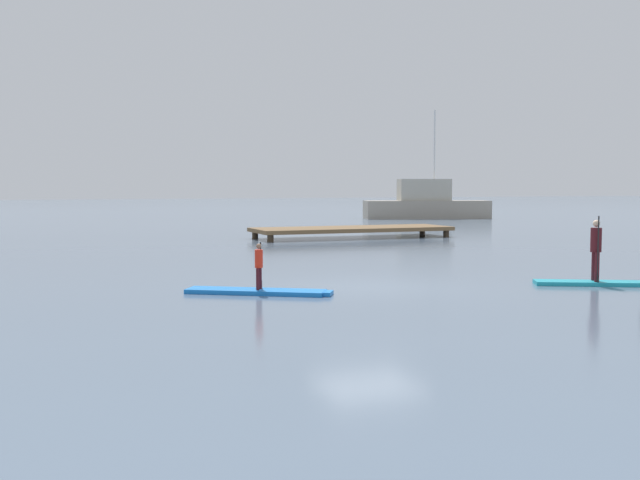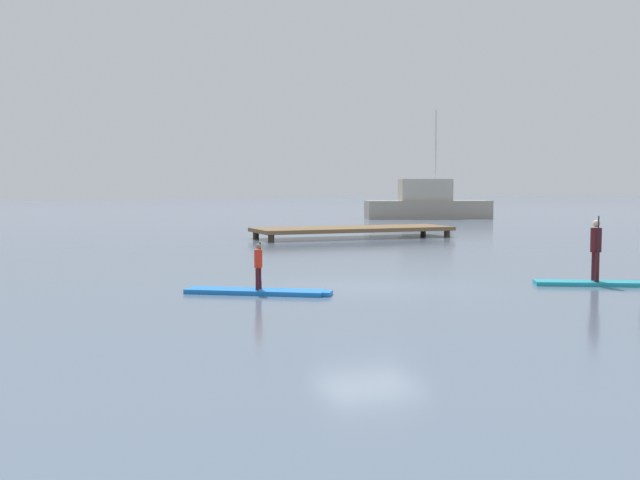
# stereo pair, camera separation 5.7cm
# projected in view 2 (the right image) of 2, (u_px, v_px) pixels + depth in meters

# --- Properties ---
(ground_plane) EXTENTS (240.00, 240.00, 0.00)m
(ground_plane) POSITION_uv_depth(u_px,v_px,m) (368.00, 287.00, 18.59)
(ground_plane) COLOR slate
(paddleboard_near) EXTENTS (3.17, 2.27, 0.10)m
(paddleboard_near) POSITION_uv_depth(u_px,v_px,m) (258.00, 292.00, 17.41)
(paddleboard_near) COLOR blue
(paddleboard_near) RESTS_ON ground
(paddler_child_solo) EXTENTS (0.26, 0.34, 1.07)m
(paddler_child_solo) POSITION_uv_depth(u_px,v_px,m) (258.00, 264.00, 17.38)
(paddler_child_solo) COLOR #4C1419
(paddler_child_solo) RESTS_ON paddleboard_near
(paddleboard_far) EXTENTS (3.45, 2.12, 0.10)m
(paddleboard_far) POSITION_uv_depth(u_px,v_px,m) (609.00, 283.00, 18.85)
(paddleboard_far) COLOR #1E9EB2
(paddleboard_far) RESTS_ON ground
(paddler_adult) EXTENTS (0.36, 0.45, 1.63)m
(paddler_adult) POSITION_uv_depth(u_px,v_px,m) (596.00, 246.00, 18.81)
(paddler_adult) COLOR #4C1419
(paddler_adult) RESTS_ON paddleboard_far
(fishing_boat_white_large) EXTENTS (9.50, 4.80, 7.98)m
(fishing_boat_white_large) POSITION_uv_depth(u_px,v_px,m) (427.00, 204.00, 56.43)
(fishing_boat_white_large) COLOR #9E9384
(fishing_boat_white_large) RESTS_ON ground
(floating_dock) EXTENTS (9.40, 2.93, 0.50)m
(floating_dock) POSITION_uv_depth(u_px,v_px,m) (353.00, 229.00, 35.85)
(floating_dock) COLOR brown
(floating_dock) RESTS_ON ground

